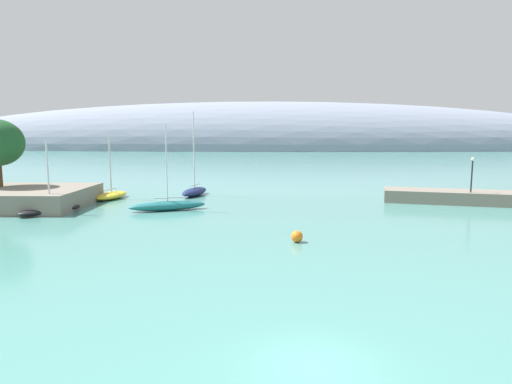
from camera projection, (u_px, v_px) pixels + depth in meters
water at (313, 368)px, 15.61m from camera, size 600.00×600.00×0.00m
shore_outcrop at (8, 198)px, 48.74m from camera, size 16.89×11.48×2.04m
breakwater_rocks at (486, 198)px, 50.48m from camera, size 22.54×9.46×1.44m
distant_ridge at (264, 149)px, 207.38m from camera, size 341.18×56.05×43.39m
sailboat_teal_near_shore at (168, 205)px, 46.50m from camera, size 7.97×4.28×8.97m
sailboat_black_mid_mooring at (50, 209)px, 44.64m from camera, size 5.71×6.41×7.40m
sailboat_navy_outer_mooring at (195, 191)px, 57.16m from camera, size 3.50×6.22×10.68m
sailboat_yellow_end_of_line at (111, 195)px, 54.45m from camera, size 3.60×6.15×7.62m
mooring_buoy_orange at (297, 236)px, 33.18m from camera, size 0.88×0.88×0.88m
harbor_lamp_post at (472, 171)px, 49.33m from camera, size 0.36×0.36×3.90m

